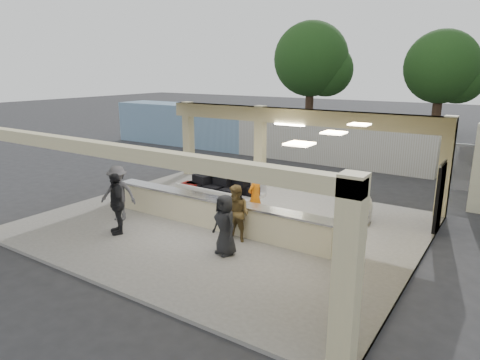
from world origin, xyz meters
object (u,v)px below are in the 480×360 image
Objects in this scene: container_white at (322,137)px; luggage_cart at (221,188)px; baggage_handler at (255,196)px; passenger_b at (117,203)px; passenger_d at (225,225)px; baggage_counter at (216,213)px; container_blue at (187,124)px; passenger_c at (118,193)px; drum_fan at (360,205)px; passenger_a at (237,214)px.

luggage_cart is at bearing -85.66° from container_white.
luggage_cart is 1.67× the size of baggage_handler.
passenger_b reaches higher than baggage_handler.
baggage_counter is at bearing 150.85° from passenger_d.
container_blue reaches higher than baggage_counter.
container_white is (-0.72, 10.74, 0.38)m from luggage_cart.
baggage_handler is at bearing -2.37° from luggage_cart.
container_white reaches higher than baggage_counter.
passenger_c is at bearing -47.44° from baggage_handler.
baggage_handler is at bearing 121.99° from passenger_d.
baggage_handler is 2.87m from passenger_d.
passenger_d is at bearing -77.30° from container_white.
baggage_handler is 11.06m from container_white.
baggage_counter is 0.79× the size of container_blue.
baggage_handler reaches higher than baggage_counter.
luggage_cart is 2.61× the size of drum_fan.
passenger_d is at bearing -47.57° from container_blue.
passenger_d is (2.22, -2.86, -0.03)m from luggage_cart.
drum_fan is at bearing 80.80° from passenger_d.
passenger_a is 3.74m from passenger_b.
passenger_c is at bearing -110.79° from drum_fan.
drum_fan is 7.81m from passenger_b.
container_white is 9.91m from container_blue.
drum_fan is 17.59m from container_blue.
baggage_counter is 1.50m from baggage_handler.
container_blue is (-8.29, 13.27, 0.33)m from passenger_c.
container_white is at bearing -159.05° from baggage_handler.
passenger_a is at bearing -43.06° from luggage_cart.
passenger_c is 0.18× the size of container_blue.
luggage_cart is at bearing 99.73° from passenger_b.
container_blue is (-9.91, -0.04, 0.01)m from container_white.
baggage_counter is 12.24m from container_white.
passenger_a is 12.94m from container_white.
baggage_counter is 3.39m from passenger_c.
passenger_c is (-3.14, -1.20, 0.45)m from baggage_counter.
passenger_b is 1.22m from passenger_c.
luggage_cart is at bearing 24.01° from passenger_c.
luggage_cart is at bearing 144.88° from passenger_d.
passenger_d is 13.92m from container_white.
baggage_handler is at bearing -42.72° from container_blue.
passenger_a is 1.00× the size of passenger_d.
luggage_cart is 10.77m from container_white.
drum_fan is (3.66, 3.06, 0.08)m from baggage_counter.
passenger_d is at bearing 41.35° from passenger_b.
passenger_c is at bearing -170.22° from passenger_a.
drum_fan is 0.09× the size of container_white.
passenger_b is (-2.25, -2.04, 0.47)m from baggage_counter.
container_white reaches higher than passenger_a.
drum_fan is 0.57× the size of passenger_c.
baggage_counter is 4.30× the size of passenger_b.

